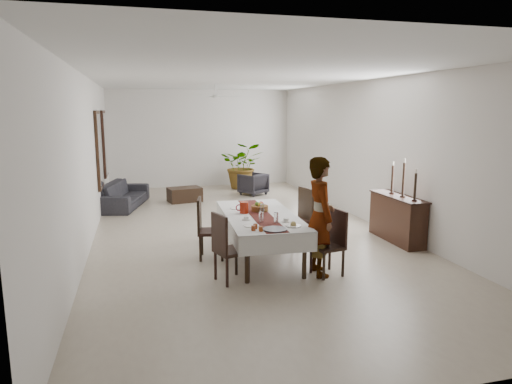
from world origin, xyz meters
name	(u,v)px	position (x,y,z in m)	size (l,w,h in m)	color
floor	(241,230)	(0.00, 0.00, 0.00)	(6.00, 12.00, 0.00)	#B5A790
ceiling	(240,77)	(0.00, 0.00, 3.20)	(6.00, 12.00, 0.02)	silver
wall_back	(201,139)	(0.00, 6.00, 1.60)	(6.00, 0.02, 3.20)	silver
wall_front	(401,225)	(0.00, -6.00, 1.60)	(6.00, 0.02, 3.20)	silver
wall_left	(88,160)	(-3.00, 0.00, 1.60)	(0.02, 12.00, 3.20)	silver
wall_right	(371,152)	(3.00, 0.00, 1.60)	(0.02, 12.00, 3.20)	silver
dining_table_top	(260,216)	(-0.08, -1.84, 0.73)	(1.01, 2.42, 0.05)	black
table_leg_fl	(247,260)	(-0.58, -2.97, 0.35)	(0.07, 0.07, 0.71)	black
table_leg_fr	(304,256)	(0.30, -3.01, 0.35)	(0.07, 0.07, 0.71)	black
table_leg_bl	(225,223)	(-0.47, -0.67, 0.35)	(0.07, 0.07, 0.71)	black
table_leg_br	(269,221)	(0.42, -0.72, 0.35)	(0.07, 0.07, 0.71)	black
tablecloth_top	(260,215)	(-0.08, -1.84, 0.76)	(1.19, 2.60, 0.01)	silver
tablecloth_drape_left	(226,225)	(-0.67, -1.81, 0.61)	(0.01, 2.60, 0.30)	white
tablecloth_drape_right	(293,221)	(0.51, -1.87, 0.61)	(0.01, 2.60, 0.30)	silver
tablecloth_drape_near	(279,244)	(-0.15, -3.14, 0.61)	(1.19, 0.01, 0.30)	silver
tablecloth_drape_far	(246,207)	(-0.02, -0.55, 0.61)	(1.19, 0.01, 0.30)	white
table_runner	(260,214)	(-0.08, -1.84, 0.77)	(0.35, 2.52, 0.00)	maroon
red_pitcher	(244,207)	(-0.33, -1.68, 0.87)	(0.15, 0.15, 0.20)	#981E0B
pitcher_handle	(239,208)	(-0.41, -1.68, 0.87)	(0.12, 0.12, 0.02)	maroon
wine_glass_near	(276,218)	(0.01, -2.50, 0.85)	(0.07, 0.07, 0.17)	white
wine_glass_mid	(261,217)	(-0.21, -2.39, 0.85)	(0.07, 0.07, 0.17)	white
wine_glass_far	(262,209)	(-0.03, -1.80, 0.85)	(0.07, 0.07, 0.17)	silver
teacup_right	(286,220)	(0.19, -2.46, 0.80)	(0.09, 0.09, 0.06)	white
saucer_right	(286,221)	(0.19, -2.46, 0.77)	(0.15, 0.15, 0.01)	white
teacup_left	(246,218)	(-0.40, -2.18, 0.80)	(0.09, 0.09, 0.06)	white
saucer_left	(246,220)	(-0.40, -2.18, 0.77)	(0.15, 0.15, 0.01)	silver
plate_near_right	(293,226)	(0.21, -2.77, 0.77)	(0.24, 0.24, 0.02)	silver
bread_near_right	(293,224)	(0.21, -2.77, 0.80)	(0.09, 0.09, 0.09)	tan
plate_near_left	(251,226)	(-0.42, -2.58, 0.77)	(0.24, 0.24, 0.02)	white
plate_far_left	(236,208)	(-0.38, -1.27, 0.77)	(0.24, 0.24, 0.02)	white
serving_tray	(275,229)	(-0.13, -2.90, 0.78)	(0.36, 0.36, 0.02)	#434349
jam_jar_a	(261,229)	(-0.36, -2.92, 0.80)	(0.06, 0.06, 0.08)	#984016
jam_jar_b	(253,228)	(-0.45, -2.85, 0.80)	(0.06, 0.06, 0.08)	maroon
jam_jar_c	(255,226)	(-0.40, -2.76, 0.80)	(0.06, 0.06, 0.08)	maroon
fruit_basket	(260,208)	(-0.02, -1.59, 0.82)	(0.30, 0.30, 0.10)	brown
fruit_red	(261,204)	(0.01, -1.58, 0.89)	(0.09, 0.09, 0.09)	#A31014
fruit_green	(257,204)	(-0.06, -1.56, 0.89)	(0.08, 0.08, 0.08)	#497723
fruit_yellow	(260,205)	(-0.02, -1.64, 0.89)	(0.08, 0.08, 0.08)	gold
chair_right_near_seat	(327,247)	(0.70, -2.94, 0.45)	(0.43, 0.43, 0.05)	black
chair_right_near_leg_fl	(343,263)	(0.91, -3.08, 0.21)	(0.04, 0.04, 0.43)	black
chair_right_near_leg_fr	(330,257)	(0.84, -2.74, 0.21)	(0.04, 0.04, 0.43)	black
chair_right_near_leg_bl	(324,267)	(0.57, -3.15, 0.21)	(0.04, 0.04, 0.43)	black
chair_right_near_leg_br	(311,260)	(0.49, -2.81, 0.21)	(0.04, 0.04, 0.43)	black
chair_right_near_back	(338,227)	(0.90, -2.90, 0.75)	(0.43, 0.04, 0.55)	black
chair_right_far_seat	(296,221)	(0.72, -1.44, 0.49)	(0.47, 0.47, 0.05)	black
chair_right_far_leg_fl	(310,236)	(0.96, -1.58, 0.23)	(0.05, 0.05, 0.47)	black
chair_right_far_leg_fr	(299,231)	(0.87, -1.21, 0.23)	(0.05, 0.05, 0.47)	black
chair_right_far_leg_bl	(292,239)	(0.58, -1.67, 0.23)	(0.05, 0.05, 0.47)	black
chair_right_far_leg_br	(282,234)	(0.49, -1.29, 0.23)	(0.05, 0.05, 0.47)	black
chair_right_far_back	(306,204)	(0.93, -1.39, 0.81)	(0.47, 0.04, 0.60)	black
chair_left_near_seat	(232,251)	(-0.78, -2.82, 0.46)	(0.44, 0.44, 0.05)	black
chair_left_near_leg_fl	(215,266)	(-1.01, -2.71, 0.22)	(0.04, 0.04, 0.44)	black
chair_left_near_leg_fr	(227,273)	(-0.90, -3.05, 0.22)	(0.04, 0.04, 0.44)	black
chair_left_near_leg_bl	(236,261)	(-0.67, -2.59, 0.22)	(0.04, 0.04, 0.44)	black
chair_left_near_leg_br	(248,268)	(-0.55, -2.94, 0.22)	(0.04, 0.04, 0.44)	black
chair_left_near_back	(219,233)	(-0.97, -2.89, 0.77)	(0.44, 0.04, 0.57)	black
chair_left_far_seat	(212,232)	(-0.90, -1.68, 0.47)	(0.45, 0.45, 0.05)	black
chair_left_far_leg_fl	(202,243)	(-1.04, -1.46, 0.22)	(0.04, 0.04, 0.44)	black
chair_left_far_leg_fr	(200,249)	(-1.12, -1.82, 0.22)	(0.04, 0.04, 0.44)	black
chair_left_far_leg_bl	(223,242)	(-0.68, -1.54, 0.22)	(0.04, 0.04, 0.44)	black
chair_left_far_leg_br	(222,249)	(-0.76, -1.90, 0.22)	(0.04, 0.04, 0.44)	black
chair_left_far_back	(199,215)	(-1.10, -1.63, 0.77)	(0.45, 0.04, 0.57)	black
woman	(320,216)	(0.60, -2.87, 0.92)	(0.67, 0.44, 1.85)	gray
sideboard_body	(397,219)	(2.78, -1.54, 0.44)	(0.39, 1.45, 0.87)	black
sideboard_top	(398,197)	(2.78, -1.54, 0.89)	(0.43, 1.51, 0.03)	black
candlestick_near_base	(414,200)	(2.78, -2.08, 0.92)	(0.10, 0.10, 0.03)	black
candlestick_near_shaft	(415,186)	(2.78, -2.08, 1.17)	(0.05, 0.05, 0.48)	black
candlestick_near_candle	(416,171)	(2.78, -2.08, 1.45)	(0.03, 0.03, 0.08)	silver
candlestick_mid_base	(403,196)	(2.78, -1.69, 0.92)	(0.10, 0.10, 0.03)	black
candlestick_mid_shaft	(404,179)	(2.78, -1.69, 1.25)	(0.05, 0.05, 0.63)	black
candlestick_mid_candle	(405,161)	(2.78, -1.69, 1.60)	(0.03, 0.03, 0.08)	silver
candlestick_far_base	(392,193)	(2.78, -1.30, 0.92)	(0.10, 0.10, 0.03)	black
candlestick_far_shaft	(392,179)	(2.78, -1.30, 1.20)	(0.05, 0.05, 0.53)	black
candlestick_far_candle	(393,164)	(2.78, -1.30, 1.50)	(0.03, 0.03, 0.08)	white
sofa	(123,195)	(-2.49, 3.16, 0.32)	(2.22, 0.87, 0.65)	#29272C
armchair	(253,184)	(1.28, 4.00, 0.33)	(0.70, 0.72, 0.65)	#29262B
coffee_table	(185,195)	(-0.84, 3.45, 0.20)	(0.89, 0.59, 0.40)	black
potted_plant	(243,165)	(1.24, 5.19, 0.75)	(1.36, 1.17, 1.50)	#305622
mirror_frame_near	(99,150)	(-2.96, 2.20, 1.60)	(0.06, 1.05, 1.85)	black
mirror_glass_near	(100,150)	(-2.92, 2.20, 1.60)	(0.01, 0.90, 1.70)	silver
mirror_frame_far	(105,144)	(-2.96, 4.30, 1.60)	(0.06, 1.05, 1.85)	black
mirror_glass_far	(106,144)	(-2.92, 4.30, 1.60)	(0.01, 0.90, 1.70)	silver
fan_rod	(215,88)	(0.00, 3.00, 3.10)	(0.04, 0.04, 0.20)	white
fan_hub	(215,96)	(0.00, 3.00, 2.90)	(0.16, 0.16, 0.08)	silver
fan_blade_n	(213,97)	(0.00, 3.35, 2.90)	(0.10, 0.55, 0.01)	white
fan_blade_s	(218,96)	(0.00, 2.65, 2.90)	(0.10, 0.55, 0.01)	white
fan_blade_e	(228,96)	(0.35, 3.00, 2.90)	(0.55, 0.10, 0.01)	silver
fan_blade_w	(202,96)	(-0.35, 3.00, 2.90)	(0.55, 0.10, 0.01)	silver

